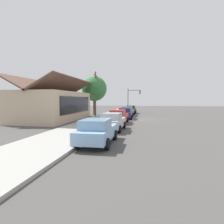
# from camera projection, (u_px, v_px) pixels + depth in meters

# --- Properties ---
(ground_plane) EXTENTS (120.00, 120.00, 0.00)m
(ground_plane) POSITION_uv_depth(u_px,v_px,m) (143.00, 120.00, 26.99)
(ground_plane) COLOR #4C4947
(sidewalk_curb) EXTENTS (60.00, 4.20, 0.16)m
(sidewalk_curb) POSITION_uv_depth(u_px,v_px,m) (104.00, 118.00, 27.95)
(sidewalk_curb) COLOR #A3A099
(sidewalk_curb) RESTS_ON ground
(car_skyblue) EXTENTS (4.57, 2.04, 1.59)m
(car_skyblue) POSITION_uv_depth(u_px,v_px,m) (97.00, 131.00, 12.11)
(car_skyblue) COLOR #8CB7E0
(car_skyblue) RESTS_ON ground
(car_silver) EXTENTS (4.40, 2.05, 1.59)m
(car_silver) POSITION_uv_depth(u_px,v_px,m) (113.00, 121.00, 17.49)
(car_silver) COLOR silver
(car_silver) RESTS_ON ground
(car_cherry) EXTENTS (4.43, 2.15, 1.59)m
(car_cherry) POSITION_uv_depth(u_px,v_px,m) (118.00, 116.00, 22.79)
(car_cherry) COLOR red
(car_cherry) RESTS_ON ground
(car_navy) EXTENTS (4.73, 2.11, 1.59)m
(car_navy) POSITION_uv_depth(u_px,v_px,m) (125.00, 113.00, 28.19)
(car_navy) COLOR navy
(car_navy) RESTS_ON ground
(car_olive) EXTENTS (4.77, 2.14, 1.59)m
(car_olive) POSITION_uv_depth(u_px,v_px,m) (128.00, 111.00, 33.46)
(car_olive) COLOR olive
(car_olive) RESTS_ON ground
(car_charcoal) EXTENTS (4.60, 2.07, 1.59)m
(car_charcoal) POSITION_uv_depth(u_px,v_px,m) (131.00, 109.00, 38.78)
(car_charcoal) COLOR #2D3035
(car_charcoal) RESTS_ON ground
(storefront_building) EXTENTS (13.41, 6.68, 5.63)m
(storefront_building) POSITION_uv_depth(u_px,v_px,m) (54.00, 105.00, 26.48)
(storefront_building) COLOR #CCB293
(storefront_building) RESTS_ON ground
(shade_tree) EXTENTS (4.40, 4.40, 6.91)m
(shade_tree) POSITION_uv_depth(u_px,v_px,m) (94.00, 89.00, 34.44)
(shade_tree) COLOR brown
(shade_tree) RESTS_ON ground
(traffic_light_main) EXTENTS (0.37, 2.79, 5.20)m
(traffic_light_main) POSITION_uv_depth(u_px,v_px,m) (133.00, 96.00, 42.67)
(traffic_light_main) COLOR #383833
(traffic_light_main) RESTS_ON ground
(utility_pole_wooden) EXTENTS (1.80, 0.24, 7.50)m
(utility_pole_wooden) POSITION_uv_depth(u_px,v_px,m) (95.00, 93.00, 33.20)
(utility_pole_wooden) COLOR brown
(utility_pole_wooden) RESTS_ON ground
(fire_hydrant_red) EXTENTS (0.22, 0.22, 0.71)m
(fire_hydrant_red) POSITION_uv_depth(u_px,v_px,m) (112.00, 116.00, 26.45)
(fire_hydrant_red) COLOR red
(fire_hydrant_red) RESTS_ON sidewalk_curb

